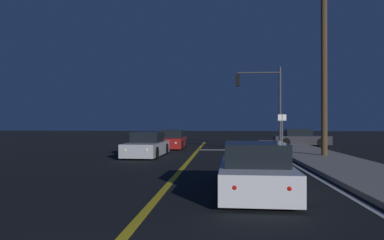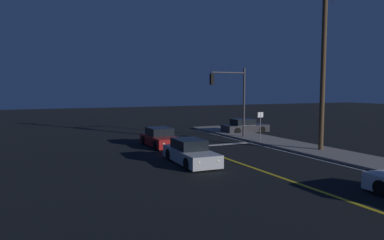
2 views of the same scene
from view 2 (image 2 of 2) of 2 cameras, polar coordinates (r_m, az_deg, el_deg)
The scene contains 9 objects.
lane_line_center at distance 17.24m, azimuth 15.05°, elevation -9.22°, with size 0.20×40.64×0.01m, color gold.
lane_line_edge_right at distance 20.58m, azimuth 25.45°, elevation -7.23°, with size 0.16×40.64×0.01m, color silver.
stop_bar at distance 27.11m, azimuth 4.95°, elevation -3.90°, with size 5.05×0.50×0.01m, color silver.
car_parked_curb_red at distance 26.34m, azimuth -5.08°, elevation -2.90°, with size 1.93×4.46×1.34m.
car_following_oncoming_charcoal at distance 34.44m, azimuth 8.40°, elevation -1.08°, with size 4.44×1.98×1.34m.
car_distant_tail_silver at distance 20.25m, azimuth -0.27°, elevation -5.27°, with size 1.94×4.74×1.34m.
traffic_signal_near_right at distance 29.88m, azimuth 6.48°, elevation 4.41°, with size 3.30×0.28×5.92m.
utility_pole_right at distance 25.21m, azimuth 20.21°, elevation 8.61°, with size 1.88×0.32×11.43m.
street_sign_corner at distance 28.11m, azimuth 10.84°, elevation -0.30°, with size 0.56×0.12×2.44m.
Camera 2 is at (-10.77, -0.85, 4.19)m, focal length 33.44 mm.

